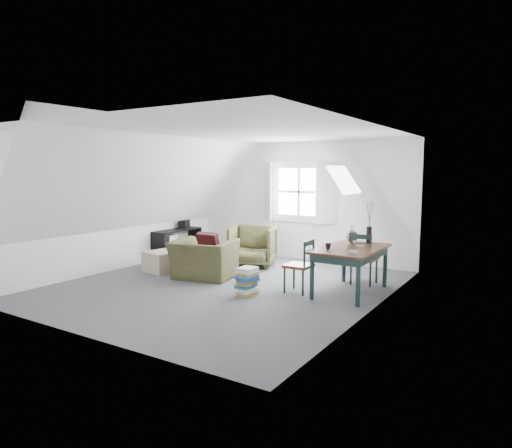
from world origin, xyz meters
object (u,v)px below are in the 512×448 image
Objects in this scene: armchair_near at (204,278)px; ottoman at (163,261)px; armchair_far at (253,265)px; dining_chair_near at (300,265)px; media_shelf at (176,245)px; magazine_stack at (247,281)px; dining_table at (351,254)px; dining_chair_far at (364,258)px.

armchair_near is 1.01m from ottoman.
armchair_far is 2.21m from dining_chair_near.
media_shelf is 2.89× the size of magazine_stack.
media_shelf reaches higher than armchair_near.
dining_chair_near reaches higher than armchair_near.
media_shelf is (-4.25, 0.70, -0.34)m from dining_table.
armchair_far is at bearing 120.38° from magazine_stack.
armchair_near is 1.38m from magazine_stack.
armchair_near is 1.80× the size of ottoman.
dining_chair_near is 1.98× the size of magazine_stack.
ottoman is (-1.15, -1.37, 0.19)m from armchair_far.
dining_chair_far reaches higher than ottoman.
dining_chair_near is (1.88, 0.05, 0.44)m from armchair_near.
armchair_near is 1.24× the size of dining_chair_near.
dining_chair_near is at bearing 42.29° from magazine_stack.
magazine_stack is (1.26, -0.52, 0.21)m from armchair_near.
dining_chair_near reaches higher than ottoman.
media_shelf is (-1.86, -0.23, 0.28)m from armchair_far.
dining_chair_near is at bearing -21.34° from media_shelf.
armchair_near is at bearing -168.17° from dining_table.
dining_chair_far reaches higher than media_shelf.
dining_table is at bearing -13.76° from media_shelf.
dining_chair_far is (2.38, -0.29, 0.45)m from armchair_far.
dining_table is 1.17× the size of media_shelf.
dining_chair_near is at bearing 168.96° from armchair_near.
dining_table is 0.66m from dining_chair_far.
dining_table is (2.55, 0.44, 0.62)m from armchair_near.
ottoman is 2.31m from magazine_stack.
media_shelf reaches higher than armchair_far.
dining_chair_near is at bearing -57.93° from armchair_far.
dining_table is 0.80m from dining_chair_near.
ottoman is at bearing -170.81° from dining_table.
magazine_stack is at bearing -12.94° from ottoman.
dining_table is at bearing -41.73° from armchair_far.
media_shelf is (-1.70, 1.14, 0.28)m from armchair_near.
media_shelf reaches higher than magazine_stack.
dining_chair_near is (-0.67, -0.39, -0.19)m from dining_table.
dining_chair_far reaches higher than dining_table.
dining_chair_near reaches higher than armchair_far.
armchair_near is 2.06m from media_shelf.
magazine_stack is (-1.28, -1.60, -0.24)m from dining_chair_far.
dining_table is at bearing 177.24° from armchair_near.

